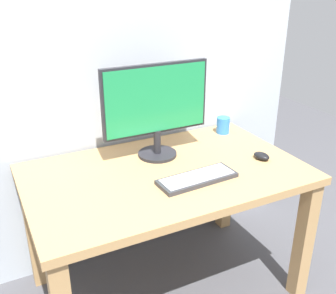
{
  "coord_description": "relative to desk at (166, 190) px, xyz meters",
  "views": [
    {
      "loc": [
        -0.74,
        -1.5,
        1.57
      ],
      "look_at": [
        0.01,
        0.0,
        0.83
      ],
      "focal_mm": 42.63,
      "sensor_mm": 36.0,
      "label": 1
    }
  ],
  "objects": [
    {
      "name": "desk",
      "position": [
        0.0,
        0.0,
        0.0
      ],
      "size": [
        1.3,
        0.8,
        0.71
      ],
      "color": "tan",
      "rests_on": "ground_plane"
    },
    {
      "name": "keyboard_primary",
      "position": [
        0.08,
        -0.15,
        0.12
      ],
      "size": [
        0.37,
        0.15,
        0.02
      ],
      "color": "#333338",
      "rests_on": "desk"
    },
    {
      "name": "ground_plane",
      "position": [
        0.0,
        0.0,
        -0.6
      ],
      "size": [
        6.0,
        6.0,
        0.0
      ],
      "primitive_type": "plane",
      "color": "#4C4C51"
    },
    {
      "name": "monitor",
      "position": [
        0.04,
        0.18,
        0.37
      ],
      "size": [
        0.55,
        0.2,
        0.47
      ],
      "color": "#232328",
      "rests_on": "desk"
    },
    {
      "name": "coffee_mug",
      "position": [
        0.51,
        0.28,
        0.15
      ],
      "size": [
        0.07,
        0.07,
        0.09
      ],
      "primitive_type": "cylinder",
      "color": "#337FD8",
      "rests_on": "desk"
    },
    {
      "name": "mouse",
      "position": [
        0.48,
        -0.1,
        0.12
      ],
      "size": [
        0.07,
        0.1,
        0.03
      ],
      "primitive_type": "ellipsoid",
      "rotation": [
        0.0,
        0.0,
        0.18
      ],
      "color": "black",
      "rests_on": "desk"
    }
  ]
}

